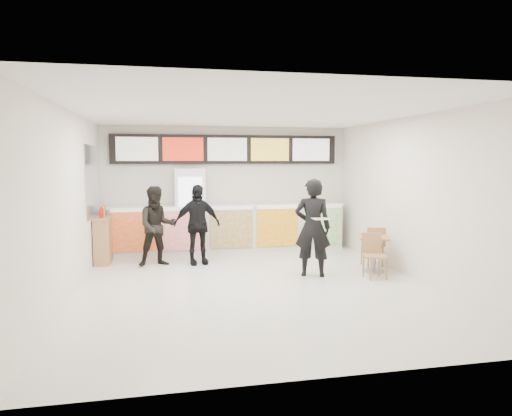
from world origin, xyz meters
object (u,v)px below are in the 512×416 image
object	(u,v)px
drinks_fridge	(190,211)
customer_left	(157,226)
service_counter	(229,228)
customer_main	(313,228)
cafe_table	(374,247)
customer_mid	(197,224)
condiment_ledge	(103,239)

from	to	relation	value
drinks_fridge	customer_left	xyz separation A→B (m)	(-0.74, -1.23, -0.17)
drinks_fridge	service_counter	bearing A→B (deg)	-0.99
customer_main	cafe_table	size ratio (longest dim) A/B	1.27
drinks_fridge	customer_main	bearing A→B (deg)	-51.12
customer_left	customer_mid	world-z (taller)	customer_mid
customer_left	cafe_table	distance (m)	4.41
condiment_ledge	service_counter	bearing A→B (deg)	13.25
cafe_table	service_counter	bearing A→B (deg)	156.67
service_counter	drinks_fridge	xyz separation A→B (m)	(-0.93, 0.02, 0.43)
service_counter	customer_left	world-z (taller)	customer_left
drinks_fridge	condiment_ledge	world-z (taller)	drinks_fridge
customer_main	cafe_table	xyz separation A→B (m)	(1.29, 0.07, -0.44)
customer_main	customer_mid	xyz separation A→B (m)	(-2.07, 1.44, -0.08)
service_counter	cafe_table	xyz separation A→B (m)	(2.50, -2.57, -0.09)
customer_left	customer_main	bearing A→B (deg)	-35.95
customer_main	cafe_table	world-z (taller)	customer_main
customer_left	condiment_ledge	bearing A→B (deg)	145.02
drinks_fridge	customer_mid	size ratio (longest dim) A/B	1.19
drinks_fridge	condiment_ledge	distance (m)	2.06
cafe_table	customer_mid	bearing A→B (deg)	-179.62
cafe_table	drinks_fridge	bearing A→B (deg)	165.49
service_counter	condiment_ledge	distance (m)	2.90
customer_mid	cafe_table	bearing A→B (deg)	-31.57
service_counter	cafe_table	bearing A→B (deg)	-45.84
customer_main	condiment_ledge	distance (m)	4.51
customer_main	customer_left	bearing A→B (deg)	-6.10
drinks_fridge	condiment_ledge	size ratio (longest dim) A/B	1.70
cafe_table	customer_main	bearing A→B (deg)	-154.26
customer_main	customer_mid	world-z (taller)	customer_main
drinks_fridge	customer_main	distance (m)	3.42
drinks_fridge	cafe_table	distance (m)	4.33
customer_left	customer_mid	bearing A→B (deg)	-9.52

